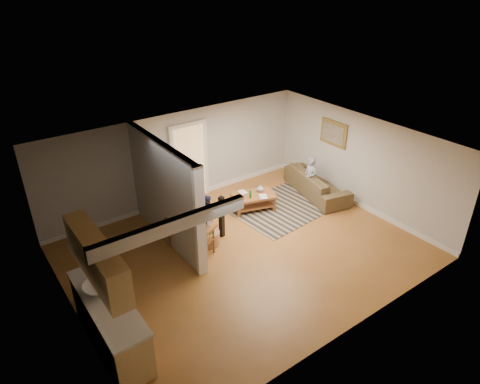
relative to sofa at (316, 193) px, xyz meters
The scene contains 11 objects.
ground 3.47m from the sofa, 162.19° to the right, with size 7.50×7.50×0.00m, color brown.
room_shell 4.65m from the sofa, behind, with size 7.54×6.02×2.52m.
area_rug 1.27m from the sofa, behind, with size 2.67×1.95×0.01m, color black.
sofa is the anchor object (origin of this frame).
coffee_table 2.03m from the sofa, 169.95° to the left, with size 1.26×0.96×0.66m.
tv_console 4.30m from the sofa, behind, with size 0.90×1.26×1.02m.
speaker_left 3.43m from the sofa, behind, with size 0.11×0.11×1.07m, color black.
speaker_right 3.71m from the sofa, 153.57° to the left, with size 0.09×0.09×0.90m, color black.
toy_basket 3.83m from the sofa, behind, with size 0.52×0.52×0.46m.
child 0.30m from the sofa, behind, with size 0.43×0.28×1.19m, color gray.
toddler 3.57m from the sofa, behind, with size 0.48×0.38×1.00m, color #212245.
Camera 1 is at (-4.78, -6.39, 5.79)m, focal length 32.00 mm.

